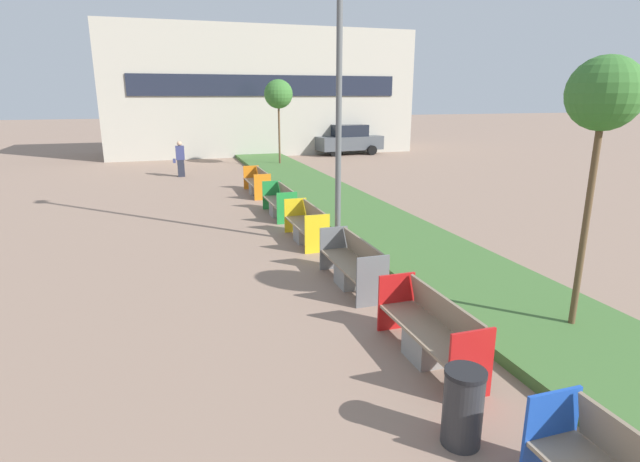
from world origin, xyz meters
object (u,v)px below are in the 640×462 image
object	(u,v)px
sapling_tree_far	(278,94)
bench_green_frame	(280,204)
parked_car_distant	(349,140)
sapling_tree_near	(604,98)
bench_yellow_frame	(307,228)
litter_bin	(463,407)
bench_red_frame	(430,336)
bench_orange_frame	(258,184)
pedestrian_walking	(180,159)
bench_grey_frame	(353,268)
street_lamp_post	(339,50)

from	to	relation	value
sapling_tree_far	bench_green_frame	bearing A→B (deg)	-103.20
bench_green_frame	parked_car_distant	xyz separation A→B (m)	(8.05, 15.14, 0.54)
sapling_tree_near	parked_car_distant	xyz separation A→B (m)	(5.50, 24.36, -2.72)
sapling_tree_far	bench_yellow_frame	bearing A→B (deg)	-100.43
litter_bin	sapling_tree_near	xyz separation A→B (m)	(3.14, 1.72, 3.19)
bench_red_frame	bench_orange_frame	distance (m)	12.98
pedestrian_walking	parked_car_distant	distance (m)	12.30
bench_green_frame	parked_car_distant	bearing A→B (deg)	61.99
bench_grey_frame	sapling_tree_far	world-z (taller)	sapling_tree_far
bench_orange_frame	street_lamp_post	xyz separation A→B (m)	(0.61, -7.35, 4.28)
litter_bin	bench_orange_frame	bearing A→B (deg)	87.72
bench_grey_frame	street_lamp_post	distance (m)	5.05
bench_grey_frame	bench_orange_frame	xyz separation A→B (m)	(0.00, 9.96, 0.01)
bench_orange_frame	sapling_tree_near	size ratio (longest dim) A/B	0.56
bench_green_frame	sapling_tree_near	world-z (taller)	sapling_tree_near
bench_red_frame	sapling_tree_far	xyz separation A→B (m)	(2.55, 20.14, 3.33)
bench_yellow_frame	parked_car_distant	size ratio (longest dim) A/B	0.47
street_lamp_post	sapling_tree_near	bearing A→B (deg)	-70.88
bench_grey_frame	street_lamp_post	world-z (taller)	street_lamp_post
bench_grey_frame	bench_green_frame	bearing A→B (deg)	90.00
parked_car_distant	bench_yellow_frame	bearing A→B (deg)	-120.75
bench_orange_frame	litter_bin	bearing A→B (deg)	-92.28
bench_green_frame	bench_red_frame	bearing A→B (deg)	-90.00
bench_green_frame	bench_grey_frame	bearing A→B (deg)	-90.00
bench_red_frame	bench_yellow_frame	distance (m)	6.27
bench_red_frame	parked_car_distant	world-z (taller)	parked_car_distant
bench_yellow_frame	parked_car_distant	world-z (taller)	parked_car_distant
bench_yellow_frame	pedestrian_walking	world-z (taller)	pedestrian_walking
litter_bin	sapling_tree_near	size ratio (longest dim) A/B	0.21
sapling_tree_far	pedestrian_walking	size ratio (longest dim) A/B	2.72
bench_grey_frame	sapling_tree_near	bearing A→B (deg)	-49.52
litter_bin	bench_yellow_frame	bearing A→B (deg)	85.82
bench_yellow_frame	sapling_tree_near	world-z (taller)	sapling_tree_near
pedestrian_walking	bench_green_frame	bearing A→B (deg)	-73.90
bench_yellow_frame	litter_bin	world-z (taller)	bench_yellow_frame
bench_yellow_frame	street_lamp_post	distance (m)	4.37
bench_green_frame	pedestrian_walking	distance (m)	9.35
bench_yellow_frame	sapling_tree_far	bearing A→B (deg)	79.57
parked_car_distant	pedestrian_walking	bearing A→B (deg)	-156.72
parked_car_distant	sapling_tree_far	bearing A→B (deg)	-149.09
sapling_tree_far	street_lamp_post	bearing A→B (deg)	-97.62
litter_bin	street_lamp_post	xyz separation A→B (m)	(1.19, 7.33, 4.21)
pedestrian_walking	bench_red_frame	bearing A→B (deg)	-81.91
bench_yellow_frame	parked_car_distant	distance (m)	19.84
bench_yellow_frame	bench_orange_frame	size ratio (longest dim) A/B	0.88
bench_orange_frame	litter_bin	size ratio (longest dim) A/B	2.65
street_lamp_post	parked_car_distant	xyz separation A→B (m)	(7.44, 18.76, -3.74)
sapling_tree_near	bench_grey_frame	bearing A→B (deg)	130.48
bench_grey_frame	bench_yellow_frame	bearing A→B (deg)	90.02
pedestrian_walking	bench_yellow_frame	bearing A→B (deg)	-77.79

